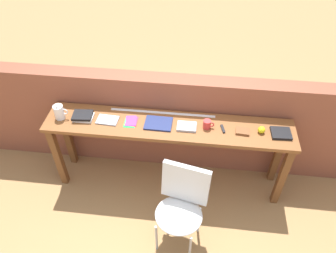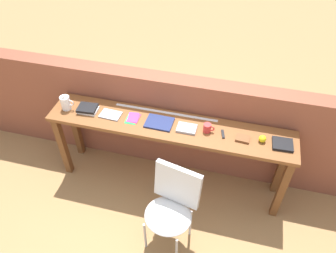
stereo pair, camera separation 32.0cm
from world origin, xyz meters
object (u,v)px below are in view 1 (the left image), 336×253
at_px(pitcher_white, 59,112).
at_px(multitool_folded, 223,129).
at_px(book_open_centre, 158,123).
at_px(sports_ball_small, 262,130).
at_px(book_repair_rightmost, 281,133).
at_px(book_stack_leftmost, 83,116).
at_px(mug, 207,124).
at_px(leather_journal_brown, 243,131).
at_px(chair_white_moulded, 181,204).
at_px(magazine_cycling, 108,120).
at_px(pamphlet_pile_colourful, 131,122).

bearing_deg(pitcher_white, multitool_folded, 0.43).
distance_m(book_open_centre, sports_ball_small, 1.00).
relative_size(book_open_centre, book_repair_rightmost, 1.44).
height_order(book_stack_leftmost, mug, mug).
relative_size(pitcher_white, book_stack_leftmost, 0.88).
bearing_deg(leather_journal_brown, chair_white_moulded, -124.87).
xyz_separation_m(pitcher_white, book_repair_rightmost, (2.19, 0.01, -0.06)).
bearing_deg(leather_journal_brown, sports_ball_small, 10.01).
bearing_deg(book_stack_leftmost, chair_white_moulded, -32.23).
distance_m(pitcher_white, mug, 1.48).
bearing_deg(leather_journal_brown, book_repair_rightmost, 6.65).
height_order(book_stack_leftmost, sports_ball_small, sports_ball_small).
bearing_deg(book_stack_leftmost, multitool_folded, -0.26).
xyz_separation_m(book_stack_leftmost, multitool_folded, (1.41, -0.01, -0.02)).
bearing_deg(mug, leather_journal_brown, -4.34).
xyz_separation_m(chair_white_moulded, sports_ball_small, (0.71, 0.66, 0.39)).
height_order(pitcher_white, magazine_cycling, pitcher_white).
distance_m(chair_white_moulded, book_repair_rightmost, 1.17).
height_order(magazine_cycling, sports_ball_small, sports_ball_small).
bearing_deg(sports_ball_small, book_repair_rightmost, -1.07).
distance_m(pamphlet_pile_colourful, book_repair_rightmost, 1.47).
height_order(mug, book_repair_rightmost, mug).
xyz_separation_m(chair_white_moulded, book_open_centre, (-0.29, 0.67, 0.36)).
xyz_separation_m(chair_white_moulded, pitcher_white, (-1.29, 0.65, 0.43)).
xyz_separation_m(magazine_cycling, pamphlet_pile_colourful, (0.24, 0.01, -0.00)).
distance_m(book_open_centre, book_repair_rightmost, 1.19).
relative_size(magazine_cycling, sports_ball_small, 3.06).
distance_m(pamphlet_pile_colourful, book_open_centre, 0.28).
relative_size(book_open_centre, sports_ball_small, 3.88).
relative_size(book_stack_leftmost, leather_journal_brown, 1.61).
distance_m(mug, leather_journal_brown, 0.35).
xyz_separation_m(mug, leather_journal_brown, (0.34, -0.03, -0.03)).
xyz_separation_m(chair_white_moulded, mug, (0.19, 0.67, 0.40)).
xyz_separation_m(multitool_folded, sports_ball_small, (0.37, -0.00, 0.03)).
height_order(pitcher_white, mug, pitcher_white).
distance_m(pitcher_white, book_stack_leftmost, 0.24).
xyz_separation_m(book_stack_leftmost, magazine_cycling, (0.25, -0.01, -0.02)).
distance_m(mug, multitool_folded, 0.16).
relative_size(book_stack_leftmost, book_open_centre, 0.77).
bearing_deg(chair_white_moulded, magazine_cycling, 140.66).
bearing_deg(mug, sports_ball_small, -0.99).
bearing_deg(mug, pamphlet_pile_colourful, -179.81).
xyz_separation_m(book_stack_leftmost, leather_journal_brown, (1.60, -0.02, -0.01)).
bearing_deg(sports_ball_small, book_open_centre, 179.67).
bearing_deg(book_open_centre, pamphlet_pile_colourful, -179.10).
xyz_separation_m(mug, multitool_folded, (0.15, -0.01, -0.04)).
xyz_separation_m(magazine_cycling, mug, (1.00, 0.01, 0.04)).
relative_size(pitcher_white, mug, 1.67).
relative_size(book_stack_leftmost, sports_ball_small, 3.01).
bearing_deg(pamphlet_pile_colourful, sports_ball_small, -0.29).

